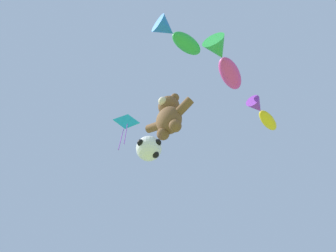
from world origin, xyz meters
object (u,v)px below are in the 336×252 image
fish_kite_goldfin (262,113)px  fish_kite_emerald (176,36)px  teddy_bear_kite (169,116)px  diamond_kite (126,123)px  fish_kite_magenta (224,62)px  soccer_ball_kite (149,148)px

fish_kite_goldfin → fish_kite_emerald: bearing=-98.9°
teddy_bear_kite → fish_kite_goldfin: (2.31, 3.27, 1.62)m
fish_kite_goldfin → diamond_kite: size_ratio=0.74×
fish_kite_emerald → fish_kite_magenta: fish_kite_magenta is taller
teddy_bear_kite → soccer_ball_kite: bearing=-158.6°
teddy_bear_kite → fish_kite_magenta: 3.33m
fish_kite_goldfin → diamond_kite: 6.00m
fish_kite_magenta → fish_kite_goldfin: bearing=89.9°
soccer_ball_kite → diamond_kite: bearing=164.2°
soccer_ball_kite → fish_kite_goldfin: 5.57m
teddy_bear_kite → fish_kite_goldfin: bearing=54.7°
teddy_bear_kite → fish_kite_goldfin: fish_kite_goldfin is taller
fish_kite_goldfin → diamond_kite: diamond_kite is taller
teddy_bear_kite → fish_kite_emerald: bearing=-42.6°
soccer_ball_kite → fish_kite_goldfin: fish_kite_goldfin is taller
fish_kite_emerald → fish_kite_goldfin: fish_kite_emerald is taller
fish_kite_magenta → teddy_bear_kite: bearing=-164.4°
soccer_ball_kite → fish_kite_emerald: (2.20, -1.20, 3.63)m
fish_kite_emerald → fish_kite_goldfin: (0.74, 4.72, -0.48)m
soccer_ball_kite → fish_kite_emerald: size_ratio=0.44×
teddy_bear_kite → fish_kite_emerald: (1.57, -1.45, 2.10)m
soccer_ball_kite → fish_kite_goldfin: (2.94, 3.52, 3.15)m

